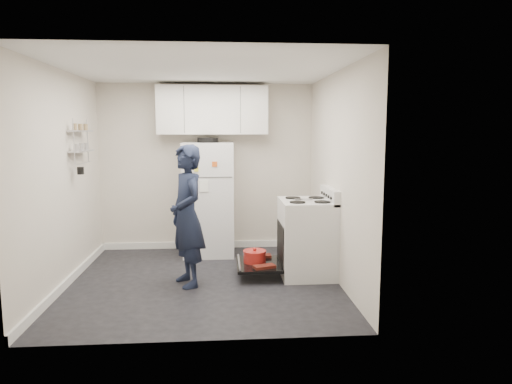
{
  "coord_description": "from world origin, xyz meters",
  "views": [
    {
      "loc": [
        0.23,
        -5.35,
        1.8
      ],
      "look_at": [
        0.65,
        0.22,
        1.05
      ],
      "focal_mm": 32.0,
      "sensor_mm": 36.0,
      "label": 1
    }
  ],
  "objects": [
    {
      "name": "upper_cabinets",
      "position": [
        0.1,
        1.43,
        2.1
      ],
      "size": [
        1.6,
        0.33,
        0.7
      ],
      "primitive_type": "cube",
      "color": "silver",
      "rests_on": "room"
    },
    {
      "name": "room",
      "position": [
        -0.03,
        0.03,
        1.21
      ],
      "size": [
        3.21,
        3.21,
        2.51
      ],
      "color": "black",
      "rests_on": "ground"
    },
    {
      "name": "person",
      "position": [
        -0.18,
        -0.11,
        0.82
      ],
      "size": [
        0.61,
        0.71,
        1.65
      ],
      "primitive_type": "imported",
      "rotation": [
        0.0,
        0.0,
        -1.15
      ],
      "color": "#161C31",
      "rests_on": "ground"
    },
    {
      "name": "open_oven_door",
      "position": [
        0.66,
        0.17,
        0.19
      ],
      "size": [
        0.55,
        0.7,
        0.22
      ],
      "color": "black",
      "rests_on": "ground"
    },
    {
      "name": "electric_range",
      "position": [
        1.26,
        0.15,
        0.47
      ],
      "size": [
        0.66,
        0.76,
        1.1
      ],
      "color": "silver",
      "rests_on": "ground"
    },
    {
      "name": "refrigerator",
      "position": [
        0.03,
        1.25,
        0.82
      ],
      "size": [
        0.72,
        0.74,
        1.71
      ],
      "color": "silver",
      "rests_on": "ground"
    },
    {
      "name": "wall_shelf_rack",
      "position": [
        -1.52,
        0.49,
        1.68
      ],
      "size": [
        0.14,
        0.6,
        0.61
      ],
      "color": "#B2B2B7",
      "rests_on": "room"
    }
  ]
}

